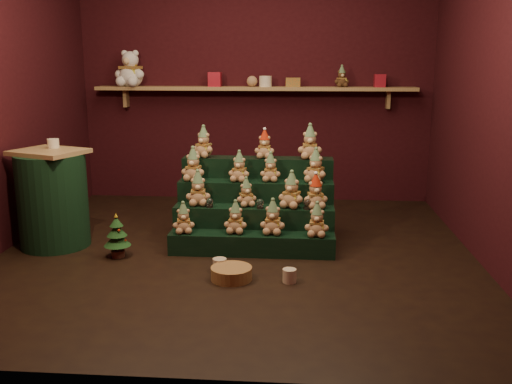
# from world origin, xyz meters

# --- Properties ---
(ground) EXTENTS (4.00, 4.00, 0.00)m
(ground) POSITION_xyz_m (0.00, 0.00, 0.00)
(ground) COLOR black
(ground) RESTS_ON ground
(back_wall) EXTENTS (4.00, 0.10, 2.80)m
(back_wall) POSITION_xyz_m (0.00, 2.05, 1.40)
(back_wall) COLOR black
(back_wall) RESTS_ON ground
(front_wall) EXTENTS (4.00, 0.10, 2.80)m
(front_wall) POSITION_xyz_m (0.00, -2.05, 1.40)
(front_wall) COLOR black
(front_wall) RESTS_ON ground
(right_wall) EXTENTS (0.10, 4.00, 2.80)m
(right_wall) POSITION_xyz_m (2.05, 0.00, 1.40)
(right_wall) COLOR black
(right_wall) RESTS_ON ground
(back_shelf) EXTENTS (3.60, 0.26, 0.24)m
(back_shelf) POSITION_xyz_m (0.00, 1.87, 1.29)
(back_shelf) COLOR #AA8355
(back_shelf) RESTS_ON ground
(riser_tier_front) EXTENTS (1.40, 0.22, 0.18)m
(riser_tier_front) POSITION_xyz_m (0.13, -0.03, 0.09)
(riser_tier_front) COLOR black
(riser_tier_front) RESTS_ON ground
(riser_tier_midfront) EXTENTS (1.40, 0.22, 0.36)m
(riser_tier_midfront) POSITION_xyz_m (0.13, 0.19, 0.18)
(riser_tier_midfront) COLOR black
(riser_tier_midfront) RESTS_ON ground
(riser_tier_midback) EXTENTS (1.40, 0.22, 0.54)m
(riser_tier_midback) POSITION_xyz_m (0.13, 0.41, 0.27)
(riser_tier_midback) COLOR black
(riser_tier_midback) RESTS_ON ground
(riser_tier_back) EXTENTS (1.40, 0.22, 0.72)m
(riser_tier_back) POSITION_xyz_m (0.13, 0.63, 0.36)
(riser_tier_back) COLOR black
(riser_tier_back) RESTS_ON ground
(teddy_0) EXTENTS (0.22, 0.20, 0.26)m
(teddy_0) POSITION_xyz_m (-0.44, -0.04, 0.31)
(teddy_0) COLOR #A6815C
(teddy_0) RESTS_ON riser_tier_front
(teddy_1) EXTENTS (0.20, 0.18, 0.27)m
(teddy_1) POSITION_xyz_m (-0.00, -0.01, 0.32)
(teddy_1) COLOR #A6815C
(teddy_1) RESTS_ON riser_tier_front
(teddy_2) EXTENTS (0.22, 0.20, 0.29)m
(teddy_2) POSITION_xyz_m (0.31, -0.01, 0.33)
(teddy_2) COLOR #A6815C
(teddy_2) RESTS_ON riser_tier_front
(teddy_3) EXTENTS (0.21, 0.19, 0.28)m
(teddy_3) POSITION_xyz_m (0.68, -0.05, 0.32)
(teddy_3) COLOR #A6815C
(teddy_3) RESTS_ON riser_tier_front
(teddy_4) EXTENTS (0.24, 0.22, 0.30)m
(teddy_4) POSITION_xyz_m (-0.36, 0.21, 0.51)
(teddy_4) COLOR #A6815C
(teddy_4) RESTS_ON riser_tier_midfront
(teddy_5) EXTENTS (0.23, 0.22, 0.25)m
(teddy_5) POSITION_xyz_m (0.07, 0.21, 0.48)
(teddy_5) COLOR #A6815C
(teddy_5) RESTS_ON riser_tier_midfront
(teddy_6) EXTENTS (0.28, 0.27, 0.31)m
(teddy_6) POSITION_xyz_m (0.46, 0.19, 0.52)
(teddy_6) COLOR #A6815C
(teddy_6) RESTS_ON riser_tier_midfront
(teddy_7) EXTENTS (0.25, 0.23, 0.29)m
(teddy_7) POSITION_xyz_m (0.67, 0.19, 0.51)
(teddy_7) COLOR #A6815C
(teddy_7) RESTS_ON riser_tier_midfront
(teddy_8) EXTENTS (0.24, 0.22, 0.30)m
(teddy_8) POSITION_xyz_m (-0.43, 0.40, 0.69)
(teddy_8) COLOR #A6815C
(teddy_8) RESTS_ON riser_tier_midback
(teddy_9) EXTENTS (0.22, 0.21, 0.27)m
(teddy_9) POSITION_xyz_m (-0.01, 0.40, 0.68)
(teddy_9) COLOR #A6815C
(teddy_9) RESTS_ON riser_tier_midback
(teddy_10) EXTENTS (0.19, 0.18, 0.26)m
(teddy_10) POSITION_xyz_m (0.27, 0.43, 0.67)
(teddy_10) COLOR #A6815C
(teddy_10) RESTS_ON riser_tier_midback
(teddy_11) EXTENTS (0.28, 0.27, 0.30)m
(teddy_11) POSITION_xyz_m (0.67, 0.42, 0.69)
(teddy_11) COLOR #A6815C
(teddy_11) RESTS_ON riser_tier_midback
(teddy_12) EXTENTS (0.26, 0.25, 0.29)m
(teddy_12) POSITION_xyz_m (-0.37, 0.62, 0.86)
(teddy_12) COLOR #A6815C
(teddy_12) RESTS_ON riser_tier_back
(teddy_13) EXTENTS (0.20, 0.18, 0.26)m
(teddy_13) POSITION_xyz_m (0.20, 0.62, 0.85)
(teddy_13) COLOR #A6815C
(teddy_13) RESTS_ON riser_tier_back
(teddy_14) EXTENTS (0.23, 0.20, 0.31)m
(teddy_14) POSITION_xyz_m (0.62, 0.62, 0.88)
(teddy_14) COLOR #A6815C
(teddy_14) RESTS_ON riser_tier_back
(snow_globe_a) EXTENTS (0.06, 0.06, 0.08)m
(snow_globe_a) POSITION_xyz_m (-0.24, 0.13, 0.40)
(snow_globe_a) COLOR black
(snow_globe_a) RESTS_ON riser_tier_midfront
(snow_globe_b) EXTENTS (0.06, 0.06, 0.08)m
(snow_globe_b) POSITION_xyz_m (0.19, 0.13, 0.40)
(snow_globe_b) COLOR black
(snow_globe_b) RESTS_ON riser_tier_midfront
(snow_globe_c) EXTENTS (0.07, 0.07, 0.09)m
(snow_globe_c) POSITION_xyz_m (0.60, 0.13, 0.41)
(snow_globe_c) COLOR black
(snow_globe_c) RESTS_ON riser_tier_midfront
(side_table) EXTENTS (0.69, 0.64, 0.86)m
(side_table) POSITION_xyz_m (-1.62, 0.07, 0.42)
(side_table) COLOR #AA8355
(side_table) RESTS_ON ground
(table_ornament) EXTENTS (0.10, 0.10, 0.08)m
(table_ornament) POSITION_xyz_m (-1.62, 0.17, 0.90)
(table_ornament) COLOR beige
(table_ornament) RESTS_ON side_table
(mini_christmas_tree) EXTENTS (0.22, 0.22, 0.38)m
(mini_christmas_tree) POSITION_xyz_m (-0.97, -0.19, 0.18)
(mini_christmas_tree) COLOR #482319
(mini_christmas_tree) RESTS_ON ground
(mug_left) EXTENTS (0.11, 0.11, 0.11)m
(mug_left) POSITION_xyz_m (-0.08, -0.47, 0.05)
(mug_left) COLOR beige
(mug_left) RESTS_ON ground
(mug_right) EXTENTS (0.10, 0.10, 0.10)m
(mug_right) POSITION_xyz_m (0.47, -0.64, 0.05)
(mug_right) COLOR beige
(mug_right) RESTS_ON ground
(wicker_basket) EXTENTS (0.38, 0.38, 0.10)m
(wicker_basket) POSITION_xyz_m (0.03, -0.62, 0.05)
(wicker_basket) COLOR #9E7240
(wicker_basket) RESTS_ON ground
(white_bear) EXTENTS (0.43, 0.40, 0.50)m
(white_bear) POSITION_xyz_m (-1.40, 1.84, 1.57)
(white_bear) COLOR white
(white_bear) RESTS_ON back_shelf
(brown_bear) EXTENTS (0.19, 0.18, 0.23)m
(brown_bear) POSITION_xyz_m (0.97, 1.84, 1.43)
(brown_bear) COLOR #4E331A
(brown_bear) RESTS_ON back_shelf
(gift_tin_red_a) EXTENTS (0.14, 0.14, 0.16)m
(gift_tin_red_a) POSITION_xyz_m (-0.44, 1.85, 1.40)
(gift_tin_red_a) COLOR #A8192B
(gift_tin_red_a) RESTS_ON back_shelf
(gift_tin_cream) EXTENTS (0.14, 0.14, 0.12)m
(gift_tin_cream) POSITION_xyz_m (0.13, 1.85, 1.38)
(gift_tin_cream) COLOR beige
(gift_tin_cream) RESTS_ON back_shelf
(gift_tin_red_b) EXTENTS (0.12, 0.12, 0.14)m
(gift_tin_red_b) POSITION_xyz_m (1.39, 1.85, 1.39)
(gift_tin_red_b) COLOR #A8192B
(gift_tin_red_b) RESTS_ON back_shelf
(shelf_plush_ball) EXTENTS (0.12, 0.12, 0.12)m
(shelf_plush_ball) POSITION_xyz_m (-0.02, 1.85, 1.38)
(shelf_plush_ball) COLOR #A6815C
(shelf_plush_ball) RESTS_ON back_shelf
(scarf_gift_box) EXTENTS (0.16, 0.10, 0.10)m
(scarf_gift_box) POSITION_xyz_m (0.44, 1.85, 1.37)
(scarf_gift_box) COLOR #C75B1C
(scarf_gift_box) RESTS_ON back_shelf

